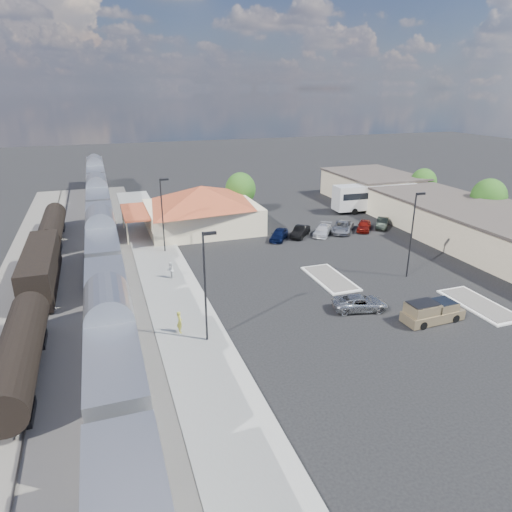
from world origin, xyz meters
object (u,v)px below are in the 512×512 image
object	(u,v)px
pickup_truck	(433,312)
coach_bus	(374,196)
station_depot	(201,208)
suv	(360,303)

from	to	relation	value
pickup_truck	coach_bus	bearing A→B (deg)	-27.50
station_depot	coach_bus	distance (m)	28.59
pickup_truck	suv	distance (m)	6.09
pickup_truck	coach_bus	distance (m)	37.74
station_depot	coach_bus	xyz separation A→B (m)	(28.56, 1.11, -0.62)
station_depot	pickup_truck	bearing A→B (deg)	-69.26
suv	coach_bus	size ratio (longest dim) A/B	0.36
suv	coach_bus	xyz separation A→B (m)	(20.79, 30.28, 1.82)
pickup_truck	suv	xyz separation A→B (m)	(-4.73, 3.84, -0.19)
pickup_truck	suv	size ratio (longest dim) A/B	1.09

